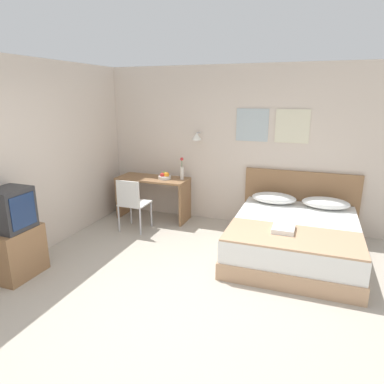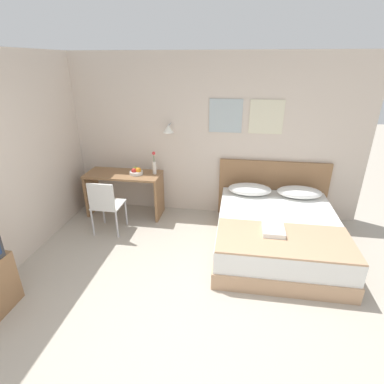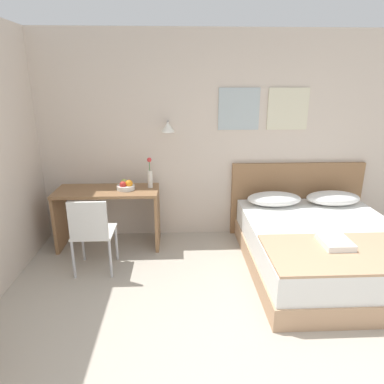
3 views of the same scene
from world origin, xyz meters
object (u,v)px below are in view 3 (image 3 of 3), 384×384
at_px(pillow_right, 333,198).
at_px(pillow_left, 274,199).
at_px(folded_towel_near_foot, 335,242).
at_px(desk, 108,207).
at_px(throw_blanket, 354,252).
at_px(headboard, 296,198).
at_px(fruit_bowl, 126,186).
at_px(bed, 325,249).
at_px(desk_chair, 92,230).
at_px(flower_vase, 150,176).

bearing_deg(pillow_right, pillow_left, 180.00).
distance_m(folded_towel_near_foot, desk, 2.65).
relative_size(pillow_right, desk, 0.55).
bearing_deg(pillow_left, pillow_right, 0.00).
bearing_deg(throw_blanket, headboard, 90.00).
bearing_deg(fruit_bowl, bed, -17.51).
distance_m(desk_chair, fruit_bowl, 0.79).
relative_size(pillow_left, throw_blanket, 0.43).
xyz_separation_m(headboard, pillow_left, (-0.39, -0.28, 0.09)).
xyz_separation_m(folded_towel_near_foot, fruit_bowl, (-2.15, 1.16, 0.24)).
bearing_deg(pillow_left, desk, -179.22).
height_order(bed, headboard, headboard).
relative_size(headboard, fruit_bowl, 8.05).
distance_m(bed, pillow_left, 0.91).
xyz_separation_m(bed, desk_chair, (-2.56, 0.04, 0.27)).
bearing_deg(fruit_bowl, desk_chair, -113.12).
relative_size(desk_chair, fruit_bowl, 3.93).
bearing_deg(fruit_bowl, desk, 178.39).
bearing_deg(throw_blanket, desk, 152.56).
height_order(desk_chair, fruit_bowl, fruit_bowl).
height_order(headboard, desk_chair, headboard).
bearing_deg(pillow_left, bed, -62.77).
bearing_deg(folded_towel_near_foot, pillow_right, 66.95).
height_order(bed, desk, desk).
height_order(bed, desk_chair, desk_chair).
distance_m(throw_blanket, desk, 2.82).
relative_size(folded_towel_near_foot, desk_chair, 0.39).
height_order(folded_towel_near_foot, fruit_bowl, fruit_bowl).
distance_m(pillow_left, folded_towel_near_foot, 1.22).
height_order(pillow_left, flower_vase, flower_vase).
xyz_separation_m(folded_towel_near_foot, flower_vase, (-1.85, 1.23, 0.34)).
bearing_deg(folded_towel_near_foot, pillow_left, 102.63).
bearing_deg(throw_blanket, flower_vase, 145.30).
relative_size(bed, desk, 1.58).
xyz_separation_m(desk, fruit_bowl, (0.24, -0.01, 0.27)).
distance_m(headboard, fruit_bowl, 2.31).
height_order(bed, pillow_left, pillow_left).
bearing_deg(headboard, fruit_bowl, -172.18).
bearing_deg(throw_blanket, bed, 90.00).
relative_size(bed, pillow_left, 2.88).
distance_m(bed, folded_towel_near_foot, 0.55).
bearing_deg(folded_towel_near_foot, desk_chair, 168.83).
height_order(pillow_right, flower_vase, flower_vase).
distance_m(pillow_right, desk, 2.89).
height_order(headboard, flower_vase, flower_vase).
bearing_deg(pillow_left, fruit_bowl, -178.92).
relative_size(pillow_right, fruit_bowl, 3.11).
height_order(pillow_right, fruit_bowl, fruit_bowl).
bearing_deg(headboard, folded_towel_near_foot, -94.67).
relative_size(folded_towel_near_foot, desk, 0.27).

